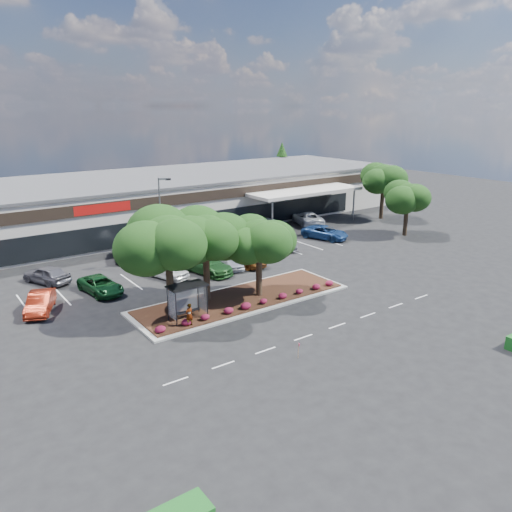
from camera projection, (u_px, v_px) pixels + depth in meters
ground at (293, 310)px, 38.22m from camera, size 160.00×160.00×0.00m
retail_store at (123, 203)px, 63.68m from camera, size 80.40×25.20×6.25m
landscape_island at (242, 299)px, 40.17m from camera, size 18.00×6.00×0.26m
lane_markings at (219, 275)px, 46.24m from camera, size 33.12×20.06×0.01m
shrub_row at (257, 302)px, 38.43m from camera, size 17.00×0.80×0.50m
bus_shelter at (186, 292)px, 35.65m from camera, size 2.75×1.55×2.59m
island_tree_west at (169, 262)px, 36.03m from camera, size 7.20×7.20×7.89m
island_tree_mid at (206, 256)px, 38.61m from camera, size 6.60×6.60×7.32m
island_tree_east at (259, 257)px, 39.80m from camera, size 5.80×5.80×6.50m
tree_east_near at (407, 209)px, 59.61m from camera, size 5.60×5.60×6.51m
tree_east_far at (383, 191)px, 68.47m from camera, size 6.40×6.40×7.62m
conifer_north_east at (282, 167)px, 90.14m from camera, size 3.96×3.96×9.00m
person_waiting at (189, 315)px, 34.76m from camera, size 0.66×0.49×1.65m
light_pole at (163, 230)px, 46.74m from camera, size 1.41×0.77×8.80m
survey_stake at (298, 348)px, 30.84m from camera, size 0.07×0.14×1.01m
car_0 at (40, 302)px, 37.79m from camera, size 3.32×4.84×1.51m
car_1 at (101, 285)px, 41.63m from camera, size 2.90×5.18×1.37m
car_2 at (166, 269)px, 45.34m from camera, size 3.14×5.02×1.59m
car_3 at (206, 264)px, 46.65m from camera, size 3.51×6.14×1.68m
car_4 at (231, 262)px, 47.99m from camera, size 2.36×4.14×1.33m
car_5 at (244, 258)px, 48.91m from camera, size 3.59×5.65×1.45m
car_6 at (281, 240)px, 54.89m from camera, size 3.32×5.51×1.71m
car_7 at (325, 232)px, 58.69m from camera, size 4.19×6.06×1.54m
car_9 at (47, 274)px, 43.96m from camera, size 3.71×5.09×1.61m
car_10 at (141, 258)px, 49.11m from camera, size 3.85×5.67×1.44m
car_11 at (124, 251)px, 50.93m from camera, size 3.81×5.90×1.59m
car_12 at (173, 249)px, 52.02m from camera, size 1.83×4.27×1.37m
car_13 at (218, 234)px, 57.63m from camera, size 2.99×5.22×1.63m
car_14 at (266, 233)px, 58.77m from camera, size 3.19×4.92×1.33m
car_15 at (231, 230)px, 59.96m from camera, size 3.61×5.45×1.39m
car_16 at (265, 224)px, 62.55m from camera, size 2.70×5.21×1.69m
car_17 at (307, 218)px, 65.71m from camera, size 4.83×6.72×1.70m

